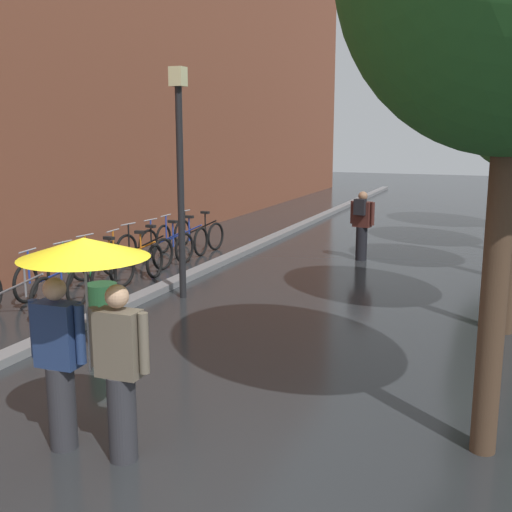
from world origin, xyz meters
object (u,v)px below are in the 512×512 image
(parked_bicycle_5, at_px, (144,251))
(parked_bicycle_7, at_px, (182,239))
(parked_bicycle_1, at_px, (51,284))
(parked_bicycle_8, at_px, (199,234))
(parked_bicycle_3, at_px, (102,265))
(parked_bicycle_6, at_px, (166,245))
(couple_under_umbrella, at_px, (87,310))
(street_lamp_post, at_px, (180,166))
(parked_bicycle_4, at_px, (132,258))
(pedestrian_walking_midground, at_px, (362,224))
(parked_bicycle_0, at_px, (15,295))
(litter_bin, at_px, (102,313))
(parked_bicycle_2, at_px, (82,274))

(parked_bicycle_5, xyz_separation_m, parked_bicycle_7, (0.05, 1.62, 0.00))
(parked_bicycle_1, xyz_separation_m, parked_bicycle_8, (-0.08, 5.70, 0.00))
(parked_bicycle_3, bearing_deg, parked_bicycle_1, -87.01)
(parked_bicycle_5, distance_m, parked_bicycle_6, 0.79)
(parked_bicycle_5, relative_size, couple_under_umbrella, 0.57)
(parked_bicycle_1, height_order, street_lamp_post, street_lamp_post)
(parked_bicycle_4, xyz_separation_m, parked_bicycle_5, (-0.22, 0.81, 0.00))
(parked_bicycle_8, xyz_separation_m, pedestrian_walking_midground, (4.16, 0.05, 0.48))
(parked_bicycle_4, xyz_separation_m, pedestrian_walking_midground, (4.00, 3.37, 0.48))
(parked_bicycle_0, relative_size, parked_bicycle_3, 0.98)
(parked_bicycle_1, relative_size, litter_bin, 1.35)
(parked_bicycle_2, xyz_separation_m, parked_bicycle_3, (-0.10, 0.77, 0.00))
(litter_bin, bearing_deg, parked_bicycle_4, 117.10)
(parked_bicycle_2, relative_size, parked_bicycle_5, 0.97)
(street_lamp_post, distance_m, pedestrian_walking_midground, 5.22)
(parked_bicycle_0, bearing_deg, parked_bicycle_7, 90.38)
(parked_bicycle_0, xyz_separation_m, parked_bicycle_1, (0.05, 0.81, 0.00))
(parked_bicycle_1, bearing_deg, parked_bicycle_2, 88.62)
(couple_under_umbrella, relative_size, street_lamp_post, 0.51)
(parked_bicycle_3, distance_m, parked_bicycle_6, 2.40)
(parked_bicycle_2, height_order, parked_bicycle_8, same)
(parked_bicycle_1, distance_m, parked_bicycle_7, 4.81)
(parked_bicycle_2, xyz_separation_m, street_lamp_post, (1.83, 0.46, 1.98))
(parked_bicycle_0, bearing_deg, parked_bicycle_1, 86.70)
(parked_bicycle_1, xyz_separation_m, couple_under_umbrella, (3.74, -3.96, 1.00))
(parked_bicycle_6, distance_m, parked_bicycle_8, 1.72)
(parked_bicycle_6, relative_size, street_lamp_post, 0.29)
(street_lamp_post, bearing_deg, parked_bicycle_8, 113.60)
(parked_bicycle_0, xyz_separation_m, litter_bin, (2.01, -0.48, 0.05))
(parked_bicycle_6, bearing_deg, parked_bicycle_7, 92.97)
(parked_bicycle_4, height_order, parked_bicycle_8, same)
(parked_bicycle_5, relative_size, pedestrian_walking_midground, 0.73)
(parked_bicycle_0, distance_m, parked_bicycle_5, 4.01)
(parked_bicycle_7, bearing_deg, parked_bicycle_2, -88.51)
(couple_under_umbrella, distance_m, pedestrian_walking_midground, 9.73)
(parked_bicycle_6, xyz_separation_m, couple_under_umbrella, (3.78, -7.94, 1.00))
(parked_bicycle_4, height_order, street_lamp_post, street_lamp_post)
(parked_bicycle_2, height_order, parked_bicycle_3, same)
(parked_bicycle_3, height_order, litter_bin, parked_bicycle_3)
(parked_bicycle_3, xyz_separation_m, parked_bicycle_8, (0.00, 4.12, 0.00))
(parked_bicycle_3, relative_size, parked_bicycle_8, 1.01)
(parked_bicycle_3, relative_size, couple_under_umbrella, 0.57)
(parked_bicycle_6, height_order, parked_bicycle_7, same)
(parked_bicycle_2, relative_size, parked_bicycle_3, 0.97)
(parked_bicycle_2, height_order, parked_bicycle_4, same)
(parked_bicycle_0, height_order, parked_bicycle_3, same)
(parked_bicycle_4, distance_m, parked_bicycle_7, 2.44)
(parked_bicycle_0, height_order, parked_bicycle_2, same)
(parked_bicycle_7, xyz_separation_m, pedestrian_walking_midground, (4.17, 0.94, 0.48))
(parked_bicycle_7, bearing_deg, parked_bicycle_1, -89.00)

